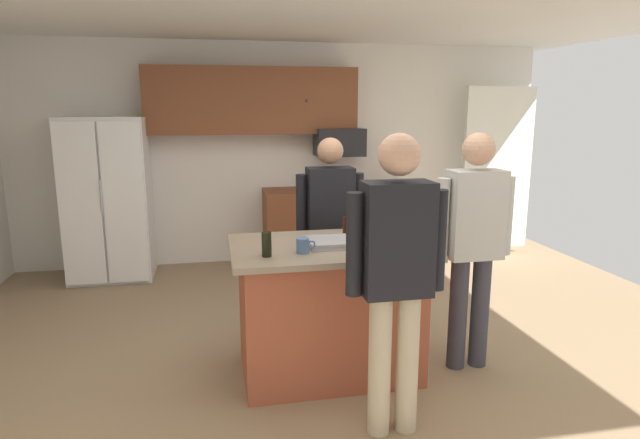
% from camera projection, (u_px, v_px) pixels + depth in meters
% --- Properties ---
extents(floor, '(7.04, 7.04, 0.00)m').
position_uv_depth(floor, '(338.00, 354.00, 4.15)').
color(floor, '#937A5B').
rests_on(floor, ground).
extents(back_wall, '(6.40, 0.10, 2.60)m').
position_uv_depth(back_wall, '(285.00, 154.00, 6.57)').
color(back_wall, white).
rests_on(back_wall, ground).
extents(french_door_window_panel, '(0.90, 0.06, 2.00)m').
position_uv_depth(french_door_window_panel, '(497.00, 169.00, 6.73)').
color(french_door_window_panel, white).
rests_on(french_door_window_panel, ground).
extents(cabinet_run_upper, '(2.40, 0.38, 0.75)m').
position_uv_depth(cabinet_run_upper, '(252.00, 101.00, 6.17)').
color(cabinet_run_upper, brown).
extents(cabinet_run_lower, '(1.80, 0.63, 0.90)m').
position_uv_depth(cabinet_run_lower, '(339.00, 225.00, 6.55)').
color(cabinet_run_lower, brown).
rests_on(cabinet_run_lower, ground).
extents(refrigerator, '(0.87, 0.76, 1.76)m').
position_uv_depth(refrigerator, '(109.00, 199.00, 5.87)').
color(refrigerator, white).
rests_on(refrigerator, ground).
extents(microwave_over_range, '(0.56, 0.40, 0.32)m').
position_uv_depth(microwave_over_range, '(339.00, 142.00, 6.37)').
color(microwave_over_range, black).
extents(kitchen_island, '(1.34, 0.90, 0.94)m').
position_uv_depth(kitchen_island, '(328.00, 308.00, 3.80)').
color(kitchen_island, '#9E4C33').
rests_on(kitchen_island, ground).
extents(person_elder_center, '(0.57, 0.22, 1.62)m').
position_uv_depth(person_elder_center, '(330.00, 221.00, 4.50)').
color(person_elder_center, '#232D4C').
rests_on(person_elder_center, ground).
extents(person_guest_by_door, '(0.57, 0.23, 1.73)m').
position_uv_depth(person_guest_by_door, '(396.00, 266.00, 2.97)').
color(person_guest_by_door, tan).
rests_on(person_guest_by_door, ground).
extents(person_guest_left, '(0.57, 0.22, 1.69)m').
position_uv_depth(person_guest_left, '(473.00, 236.00, 3.77)').
color(person_guest_left, '#383842').
rests_on(person_guest_left, ground).
extents(glass_stout_tall, '(0.06, 0.06, 0.16)m').
position_uv_depth(glass_stout_tall, '(267.00, 244.00, 3.39)').
color(glass_stout_tall, black).
rests_on(glass_stout_tall, kitchen_island).
extents(mug_blue_stoneware, '(0.13, 0.08, 0.10)m').
position_uv_depth(mug_blue_stoneware, '(303.00, 246.00, 3.48)').
color(mug_blue_stoneware, '#4C6B99').
rests_on(mug_blue_stoneware, kitchen_island).
extents(glass_short_whisky, '(0.07, 0.07, 0.15)m').
position_uv_depth(glass_short_whisky, '(348.00, 226.00, 3.95)').
color(glass_short_whisky, black).
rests_on(glass_short_whisky, kitchen_island).
extents(serving_tray, '(0.44, 0.30, 0.04)m').
position_uv_depth(serving_tray, '(339.00, 242.00, 3.69)').
color(serving_tray, '#B7B7BC').
rests_on(serving_tray, kitchen_island).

